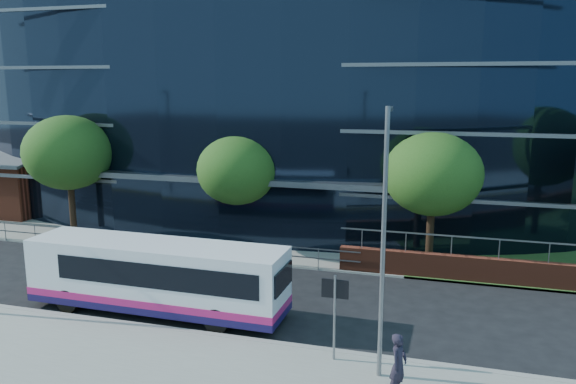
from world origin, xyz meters
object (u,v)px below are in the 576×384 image
(tree_far_a, at_px, (68,153))
(city_bus, at_px, (158,276))
(tree_far_c, at_px, (433,174))
(street_sign, at_px, (335,300))
(pedestrian, at_px, (399,365))
(tree_far_b, at_px, (237,170))
(streetlight_east, at_px, (384,237))
(brick_pavilion, at_px, (3,182))

(tree_far_a, distance_m, city_bus, 13.70)
(tree_far_c, bearing_deg, tree_far_a, 180.00)
(street_sign, xyz_separation_m, tree_far_a, (-17.50, 10.59, 2.71))
(tree_far_c, height_order, pedestrian, tree_far_c)
(street_sign, relative_size, tree_far_a, 0.40)
(street_sign, bearing_deg, tree_far_b, 124.08)
(streetlight_east, bearing_deg, tree_far_c, 84.89)
(brick_pavilion, xyz_separation_m, city_bus, (19.20, -12.99, -0.47))
(tree_far_c, xyz_separation_m, pedestrian, (-0.37, -12.12, -3.48))
(city_bus, height_order, pedestrian, city_bus)
(tree_far_b, height_order, city_bus, tree_far_b)
(streetlight_east, height_order, pedestrian, streetlight_east)
(brick_pavilion, bearing_deg, pedestrian, -30.13)
(brick_pavilion, relative_size, street_sign, 3.07)
(brick_pavilion, relative_size, tree_far_b, 1.42)
(pedestrian, bearing_deg, tree_far_a, 76.87)
(tree_far_b, relative_size, city_bus, 0.59)
(tree_far_c, distance_m, pedestrian, 12.62)
(street_sign, distance_m, tree_far_b, 13.54)
(tree_far_a, relative_size, city_bus, 0.68)
(tree_far_a, relative_size, streetlight_east, 0.87)
(street_sign, height_order, streetlight_east, streetlight_east)
(brick_pavilion, distance_m, tree_far_a, 10.48)
(streetlight_east, relative_size, city_bus, 0.78)
(tree_far_c, relative_size, pedestrian, 3.59)
(brick_pavilion, distance_m, pedestrian, 33.12)
(tree_far_c, bearing_deg, brick_pavilion, 171.18)
(tree_far_c, bearing_deg, streetlight_east, -95.11)
(brick_pavilion, distance_m, street_sign, 30.49)
(street_sign, height_order, tree_far_c, tree_far_c)
(tree_far_b, relative_size, pedestrian, 3.33)
(pedestrian, bearing_deg, tree_far_c, 16.82)
(tree_far_a, bearing_deg, brick_pavilion, 153.45)
(brick_pavilion, relative_size, tree_far_a, 1.23)
(pedestrian, bearing_deg, street_sign, 72.84)
(tree_far_a, xyz_separation_m, streetlight_east, (19.00, -11.17, -0.42))
(brick_pavilion, height_order, city_bus, brick_pavilion)
(street_sign, distance_m, streetlight_east, 2.80)
(tree_far_b, height_order, pedestrian, tree_far_b)
(tree_far_a, relative_size, tree_far_b, 1.15)
(tree_far_b, bearing_deg, streetlight_east, -52.37)
(street_sign, relative_size, city_bus, 0.27)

